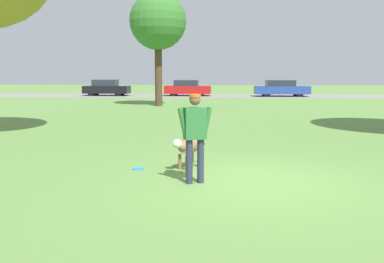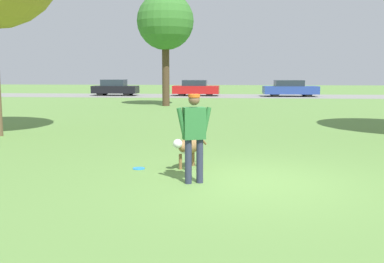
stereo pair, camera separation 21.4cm
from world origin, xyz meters
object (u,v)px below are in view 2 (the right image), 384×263
object	(u,v)px
frisbee	(139,168)
parked_car_blue	(290,88)
parked_car_red	(196,88)
person	(194,131)
parked_car_black	(115,88)
dog	(189,146)
tree_far_left	(165,22)

from	to	relation	value
frisbee	parked_car_blue	world-z (taller)	parked_car_blue
parked_car_red	parked_car_blue	xyz separation A→B (m)	(7.89, -0.41, 0.02)
person	parked_car_blue	distance (m)	30.15
parked_car_black	frisbee	bearing A→B (deg)	-73.03
parked_car_black	parked_car_red	bearing A→B (deg)	2.65
frisbee	parked_car_red	xyz separation A→B (m)	(-0.97, 28.89, 0.65)
person	parked_car_blue	xyz separation A→B (m)	(5.62, 29.62, -0.33)
dog	parked_car_blue	bearing A→B (deg)	-159.22
frisbee	tree_far_left	size ratio (longest dim) A/B	0.04
dog	parked_car_blue	xyz separation A→B (m)	(5.83, 28.33, 0.19)
parked_car_red	person	bearing A→B (deg)	-84.52
parked_car_red	parked_car_black	bearing A→B (deg)	-177.70
parked_car_black	tree_far_left	bearing A→B (deg)	-59.90
dog	tree_far_left	world-z (taller)	tree_far_left
dog	parked_car_black	bearing A→B (deg)	-130.03
dog	parked_car_blue	world-z (taller)	parked_car_blue
tree_far_left	parked_car_black	distance (m)	13.31
dog	tree_far_left	xyz separation A→B (m)	(-3.02, 17.55, 4.52)
dog	tree_far_left	distance (m)	18.38
frisbee	tree_far_left	world-z (taller)	tree_far_left
dog	frisbee	size ratio (longest dim) A/B	3.93
person	parked_car_blue	size ratio (longest dim) A/B	0.37
dog	parked_car_red	xyz separation A→B (m)	(-2.06, 28.74, 0.17)
frisbee	parked_car_black	distance (m)	29.84
tree_far_left	parked_car_red	size ratio (longest dim) A/B	1.71
person	parked_car_red	bearing A→B (deg)	74.21
dog	frisbee	distance (m)	1.20
parked_car_blue	tree_far_left	bearing A→B (deg)	-131.87
frisbee	parked_car_black	bearing A→B (deg)	105.48
dog	parked_car_black	distance (m)	30.00
parked_car_black	parked_car_red	xyz separation A→B (m)	(6.99, 0.14, -0.01)
parked_car_red	parked_car_blue	distance (m)	7.90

